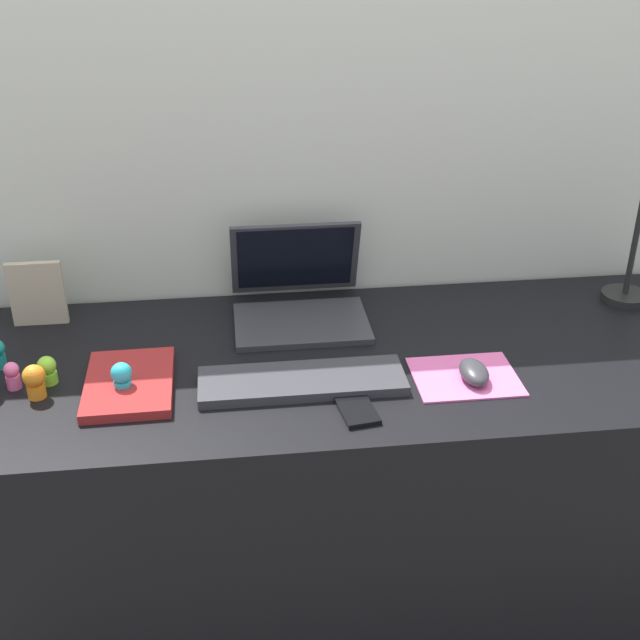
# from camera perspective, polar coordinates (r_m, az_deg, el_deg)

# --- Properties ---
(ground_plane) EXTENTS (6.00, 6.00, 0.00)m
(ground_plane) POSITION_cam_1_polar(r_m,az_deg,el_deg) (2.20, 0.45, -19.50)
(ground_plane) COLOR #59514C
(back_wall) EXTENTS (2.97, 0.05, 1.51)m
(back_wall) POSITION_cam_1_polar(r_m,az_deg,el_deg) (2.04, -0.77, 2.92)
(back_wall) COLOR beige
(back_wall) RESTS_ON ground_plane
(desk) EXTENTS (1.77, 0.64, 0.74)m
(desk) POSITION_cam_1_polar(r_m,az_deg,el_deg) (1.94, 0.49, -12.07)
(desk) COLOR black
(desk) RESTS_ON ground_plane
(laptop) EXTENTS (0.30, 0.28, 0.20)m
(laptop) POSITION_cam_1_polar(r_m,az_deg,el_deg) (1.88, -1.50, 1.85)
(laptop) COLOR #333338
(laptop) RESTS_ON desk
(keyboard) EXTENTS (0.41, 0.13, 0.02)m
(keyboard) POSITION_cam_1_polar(r_m,az_deg,el_deg) (1.63, -1.26, -4.28)
(keyboard) COLOR #333338
(keyboard) RESTS_ON desk
(mousepad) EXTENTS (0.21, 0.17, 0.00)m
(mousepad) POSITION_cam_1_polar(r_m,az_deg,el_deg) (1.68, 10.05, -3.91)
(mousepad) COLOR pink
(mousepad) RESTS_ON desk
(mouse) EXTENTS (0.06, 0.10, 0.03)m
(mouse) POSITION_cam_1_polar(r_m,az_deg,el_deg) (1.66, 10.67, -3.58)
(mouse) COLOR #333338
(mouse) RESTS_ON mousepad
(cell_phone) EXTENTS (0.08, 0.14, 0.01)m
(cell_phone) POSITION_cam_1_polar(r_m,az_deg,el_deg) (1.56, 2.45, -6.04)
(cell_phone) COLOR black
(cell_phone) RESTS_ON desk
(notebook_pad) EXTENTS (0.17, 0.24, 0.02)m
(notebook_pad) POSITION_cam_1_polar(r_m,az_deg,el_deg) (1.66, -13.14, -4.33)
(notebook_pad) COLOR maroon
(notebook_pad) RESTS_ON desk
(picture_frame) EXTENTS (0.12, 0.02, 0.15)m
(picture_frame) POSITION_cam_1_polar(r_m,az_deg,el_deg) (1.93, -19.09, 1.75)
(picture_frame) COLOR #B2A58C
(picture_frame) RESTS_ON desk
(toy_figurine_orange) EXTENTS (0.04, 0.04, 0.07)m
(toy_figurine_orange) POSITION_cam_1_polar(r_m,az_deg,el_deg) (1.67, -19.25, -3.98)
(toy_figurine_orange) COLOR orange
(toy_figurine_orange) RESTS_ON desk
(toy_figurine_pink) EXTENTS (0.03, 0.03, 0.06)m
(toy_figurine_pink) POSITION_cam_1_polar(r_m,az_deg,el_deg) (1.72, -20.63, -3.61)
(toy_figurine_pink) COLOR pink
(toy_figurine_pink) RESTS_ON desk
(toy_figurine_cyan) EXTENTS (0.04, 0.04, 0.07)m
(toy_figurine_cyan) POSITION_cam_1_polar(r_m,az_deg,el_deg) (1.63, -13.62, -3.91)
(toy_figurine_cyan) COLOR #28B7CC
(toy_figurine_cyan) RESTS_ON desk
(toy_figurine_lime) EXTENTS (0.04, 0.04, 0.06)m
(toy_figurine_lime) POSITION_cam_1_polar(r_m,az_deg,el_deg) (1.71, -18.45, -3.31)
(toy_figurine_lime) COLOR #8CDB33
(toy_figurine_lime) RESTS_ON desk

